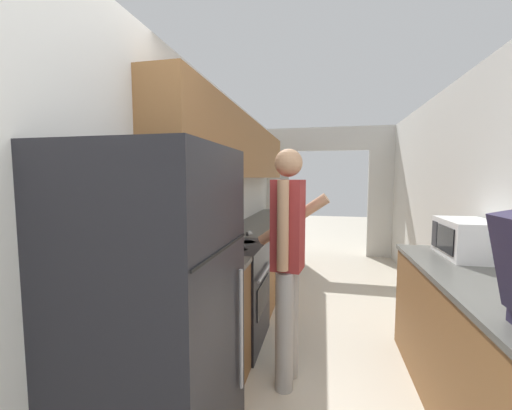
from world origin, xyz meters
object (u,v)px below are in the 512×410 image
object	(u,v)px
knife	(248,234)
range_oven	(230,293)
refrigerator	(156,319)
person	(288,259)
microwave	(467,239)

from	to	relation	value
knife	range_oven	bearing A→B (deg)	-110.86
refrigerator	person	bearing A→B (deg)	58.14
person	knife	size ratio (longest dim) A/B	5.85
refrigerator	microwave	size ratio (longest dim) A/B	3.11
person	microwave	distance (m)	1.41
knife	refrigerator	bearing A→B (deg)	-106.69
refrigerator	knife	world-z (taller)	refrigerator
range_oven	person	distance (m)	0.90
range_oven	person	xyz separation A→B (m)	(0.59, -0.48, 0.47)
microwave	knife	distance (m)	1.98
refrigerator	person	world-z (taller)	person
person	knife	world-z (taller)	person
microwave	knife	world-z (taller)	microwave
microwave	knife	size ratio (longest dim) A/B	1.82
refrigerator	knife	size ratio (longest dim) A/B	5.66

